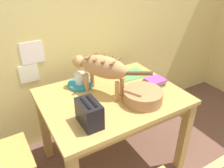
% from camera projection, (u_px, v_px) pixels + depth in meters
% --- Properties ---
extents(wall_rear, '(4.70, 0.11, 2.50)m').
position_uv_depth(wall_rear, '(79.00, 16.00, 2.04)').
color(wall_rear, '#E4D178').
rests_on(wall_rear, ground_plane).
extents(dining_table, '(1.11, 0.85, 0.75)m').
position_uv_depth(dining_table, '(112.00, 105.00, 1.82)').
color(dining_table, tan).
rests_on(dining_table, ground_plane).
extents(cat, '(0.38, 0.60, 0.32)m').
position_uv_depth(cat, '(102.00, 68.00, 1.70)').
color(cat, tan).
rests_on(cat, dining_table).
extents(saucer_bowl, '(0.22, 0.22, 0.03)m').
position_uv_depth(saucer_bowl, '(81.00, 84.00, 1.89)').
color(saucer_bowl, teal).
rests_on(saucer_bowl, dining_table).
extents(coffee_mug, '(0.14, 0.09, 0.09)m').
position_uv_depth(coffee_mug, '(80.00, 78.00, 1.86)').
color(coffee_mug, silver).
rests_on(coffee_mug, saucer_bowl).
extents(magazine, '(0.29, 0.21, 0.01)m').
position_uv_depth(magazine, '(131.00, 74.00, 2.09)').
color(magazine, '#539450').
rests_on(magazine, dining_table).
extents(book_stack, '(0.17, 0.15, 0.06)m').
position_uv_depth(book_stack, '(154.00, 82.00, 1.89)').
color(book_stack, '#549C5C').
rests_on(book_stack, dining_table).
extents(wicker_basket, '(0.30, 0.30, 0.10)m').
position_uv_depth(wicker_basket, '(143.00, 96.00, 1.66)').
color(wicker_basket, '#AB7749').
rests_on(wicker_basket, dining_table).
extents(toaster, '(0.12, 0.20, 0.18)m').
position_uv_depth(toaster, '(89.00, 113.00, 1.42)').
color(toaster, black).
rests_on(toaster, dining_table).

